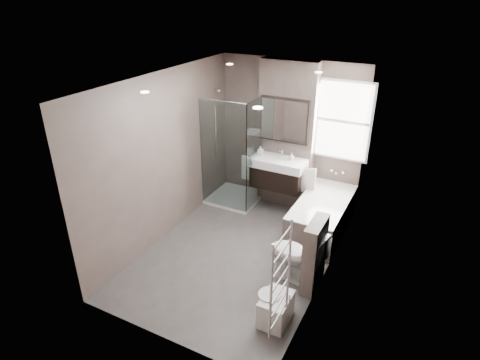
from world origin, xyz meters
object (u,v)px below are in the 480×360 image
Objects in this scene: vanity at (278,173)px; toilet at (297,256)px; bathtub at (322,215)px; bidet at (275,308)px.

vanity is 1.22× the size of toilet.
toilet is (0.05, -1.32, 0.07)m from bathtub.
vanity is at bearing 160.63° from bathtub.
vanity reaches higher than toilet.
bathtub is 1.33m from toilet.
vanity reaches higher than bidet.
toilet is at bearing 93.04° from bidet.
toilet is 0.87m from bidet.
vanity is 2.75m from bidet.
bidet is at bearing 12.18° from toilet.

